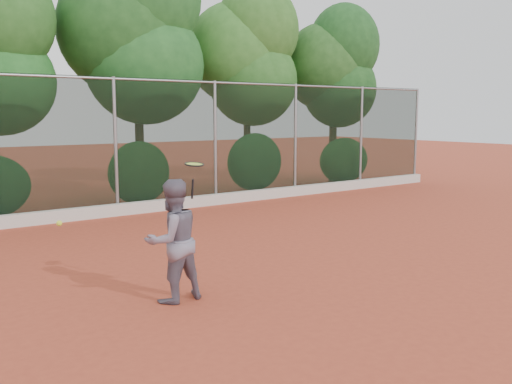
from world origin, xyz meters
TOP-DOWN VIEW (x-y plane):
  - ground at (0.00, 0.00)m, footprint 80.00×80.00m
  - concrete_curb at (0.00, 6.82)m, footprint 24.00×0.20m
  - tennis_player at (-2.13, 0.06)m, footprint 0.88×0.71m
  - chainlink_fence at (-0.00, 7.00)m, footprint 24.09×0.09m
  - foliage_backdrop at (-0.55, 8.98)m, footprint 23.70×3.63m
  - tennis_racket at (-1.81, -0.01)m, footprint 0.27×0.27m
  - tennis_ball_in_flight at (-3.78, -0.35)m, footprint 0.07×0.07m

SIDE VIEW (x-z plane):
  - ground at x=0.00m, z-range 0.00..0.00m
  - concrete_curb at x=0.00m, z-range 0.00..0.30m
  - tennis_player at x=-2.13m, z-range 0.00..1.71m
  - tennis_ball_in_flight at x=-3.78m, z-range 1.32..1.39m
  - tennis_racket at x=-1.81m, z-range 1.60..2.12m
  - chainlink_fence at x=0.00m, z-range 0.11..3.61m
  - foliage_backdrop at x=-0.55m, z-range 0.63..8.18m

